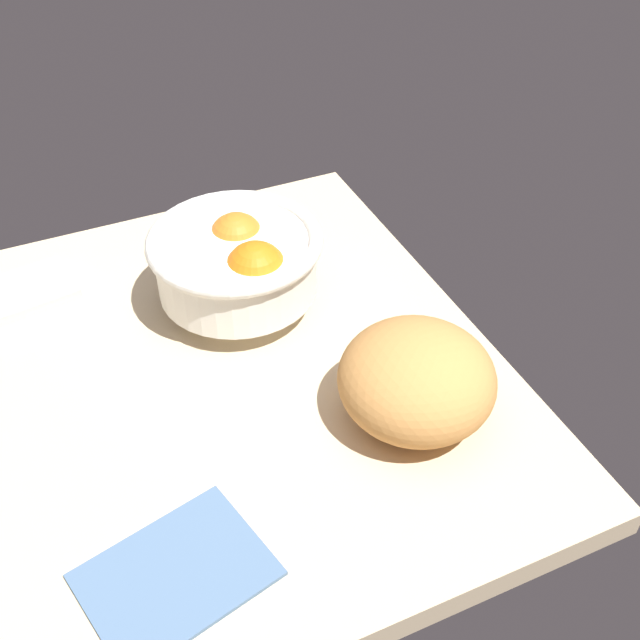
# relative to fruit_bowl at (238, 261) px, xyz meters

# --- Properties ---
(ground_plane) EXTENTS (0.78, 0.65, 0.03)m
(ground_plane) POSITION_rel_fruit_bowl_xyz_m (0.16, 0.09, -0.08)
(ground_plane) COLOR beige
(fruit_bowl) EXTENTS (0.19, 0.19, 0.11)m
(fruit_bowl) POSITION_rel_fruit_bowl_xyz_m (0.00, 0.00, 0.00)
(fruit_bowl) COLOR white
(fruit_bowl) RESTS_ON ground
(bread_loaf) EXTENTS (0.19, 0.19, 0.10)m
(bread_loaf) POSITION_rel_fruit_bowl_xyz_m (-0.10, 0.23, -0.02)
(bread_loaf) COLOR #C68745
(bread_loaf) RESTS_ON ground
(napkin_folded) EXTENTS (0.17, 0.14, 0.01)m
(napkin_folded) POSITION_rel_fruit_bowl_xyz_m (0.17, 0.31, -0.06)
(napkin_folded) COLOR slate
(napkin_folded) RESTS_ON ground
(napkin_spare) EXTENTS (0.12, 0.10, 0.02)m
(napkin_spare) POSITION_rel_fruit_bowl_xyz_m (0.23, -0.12, -0.06)
(napkin_spare) COLOR silver
(napkin_spare) RESTS_ON ground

